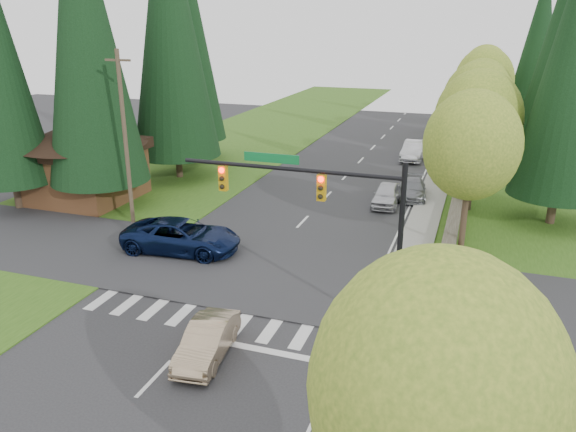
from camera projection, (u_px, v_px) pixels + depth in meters
The scene contains 31 objects.
ground at pixel (170, 362), 19.86m from camera, with size 120.00×120.00×0.00m, color #28282B.
grass_east at pixel (531, 221), 33.66m from camera, with size 14.00×110.00×0.06m, color #315616.
grass_west at pixel (155, 183), 41.70m from camera, with size 14.00×110.00×0.06m, color #315616.
cross_street at pixel (255, 272), 26.99m from camera, with size 120.00×8.00×0.10m, color #28282B.
sidewalk_east at pixel (431, 201), 37.32m from camera, with size 1.80×80.00×0.13m, color gray.
curb_east at pixel (418, 200), 37.58m from camera, with size 0.20×80.00×0.13m, color gray.
stone_wall_north at pixel (464, 170), 43.84m from camera, with size 0.70×40.00×0.70m, color #4C4438.
traffic_signal at pixel (326, 204), 20.87m from camera, with size 8.70×0.37×6.80m.
brown_building at pixel (83, 154), 36.83m from camera, with size 8.40×8.40×5.40m.
utility_pole at pixel (125, 138), 31.80m from camera, with size 1.60×0.24×10.00m.
decid_tree_0 at pixel (472, 146), 27.65m from camera, with size 4.80×4.80×8.37m.
decid_tree_1 at pixel (478, 119), 33.79m from camera, with size 5.20×5.20×8.80m.
decid_tree_2 at pixel (478, 102), 40.06m from camera, with size 5.00×5.00×8.82m.
decid_tree_3 at pixel (481, 94), 46.35m from camera, with size 5.00×5.00×8.55m.
decid_tree_4 at pixel (484, 81), 52.44m from camera, with size 5.40×5.40×9.18m.
decid_tree_5 at pixel (482, 80), 58.91m from camera, with size 4.80×4.80×8.30m.
decid_tree_6 at pixel (485, 71), 65.02m from camera, with size 5.20×5.20×8.86m.
decid_tree_south at pixel (436, 391), 9.89m from camera, with size 4.60×4.60×7.92m.
conifer_w_a at pixel (85, 32), 32.80m from camera, with size 6.12×6.12×19.80m.
conifer_w_b at pixel (88, 46), 37.62m from camera, with size 5.44×5.44×17.80m.
conifer_w_c at pixel (170, 22), 39.46m from camera, with size 6.46×6.46×20.80m.
conifer_w_e at pixel (187, 35), 45.76m from camera, with size 5.78×5.78×18.80m.
conifer_e_b at pixel (570, 29), 41.98m from camera, with size 6.12×6.12×19.80m.
conifer_e_c at pixel (539, 43), 55.27m from camera, with size 5.10×5.10×16.80m.
sedan_champagne at pixel (207, 341), 20.00m from camera, with size 1.36×3.90×1.29m, color tan.
suv_navy at pixel (182, 236), 29.11m from camera, with size 2.82×6.11×1.70m, color #0B1638.
parked_car_a at pixel (387, 195), 36.54m from camera, with size 1.65×4.10×1.40m, color silver.
parked_car_b at pixel (413, 189), 38.06m from camera, with size 1.71×4.21×1.22m, color slate.
parked_car_c at pixel (414, 150), 48.43m from camera, with size 1.71×4.89×1.61m, color silver.
parked_car_d at pixel (430, 147), 50.04m from camera, with size 1.79×4.45×1.51m, color white.
parked_car_e at pixel (441, 129), 58.61m from camera, with size 1.93×4.75×1.38m, color silver.
Camera 1 is at (9.55, -14.72, 11.45)m, focal length 35.00 mm.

